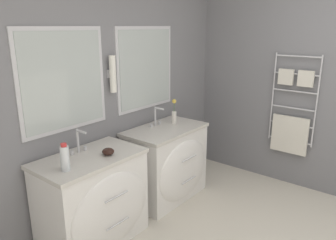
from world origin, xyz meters
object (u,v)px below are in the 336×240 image
Objects in this scene: toiletry_bottle at (65,158)px; vanity_left at (95,200)px; flower_vase at (174,114)px; amenity_bowl at (108,152)px; vanity_right at (168,163)px.

vanity_left is at bearing 10.57° from toiletry_bottle.
toiletry_bottle is at bearing -175.19° from flower_vase.
vanity_left is 3.31× the size of flower_vase.
amenity_bowl is (0.41, -0.02, -0.07)m from toiletry_bottle.
vanity_left is 1.34m from flower_vase.
toiletry_bottle reaches higher than vanity_right.
vanity_left is 0.59m from toiletry_bottle.
toiletry_bottle is 0.42m from amenity_bowl.
vanity_left is 0.46m from amenity_bowl.
vanity_right is 3.31× the size of flower_vase.
flower_vase reaches higher than vanity_left.
toiletry_bottle is at bearing -169.43° from vanity_left.
amenity_bowl is (-0.91, -0.07, 0.44)m from vanity_right.
toiletry_bottle is at bearing 177.85° from amenity_bowl.
toiletry_bottle reaches higher than vanity_left.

